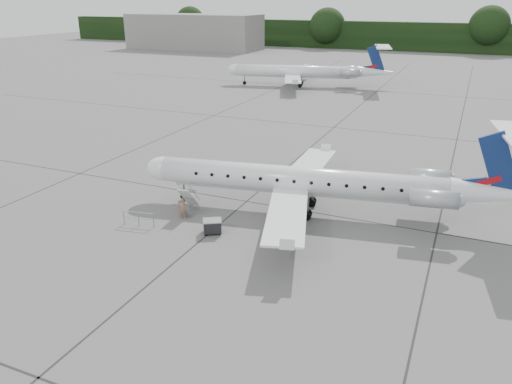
% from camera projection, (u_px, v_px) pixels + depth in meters
% --- Properties ---
extents(ground, '(320.00, 320.00, 0.00)m').
position_uv_depth(ground, '(286.00, 250.00, 30.91)').
color(ground, slate).
rests_on(ground, ground).
extents(treeline, '(260.00, 4.00, 8.00)m').
position_uv_depth(treeline, '(446.00, 38.00, 140.52)').
color(treeline, black).
rests_on(treeline, ground).
extents(terminal_building, '(40.00, 14.00, 10.00)m').
position_uv_depth(terminal_building, '(194.00, 32.00, 149.01)').
color(terminal_building, slate).
rests_on(terminal_building, ground).
extents(main_regional_jet, '(29.03, 23.03, 6.72)m').
position_uv_depth(main_regional_jet, '(298.00, 167.00, 35.43)').
color(main_regional_jet, white).
rests_on(main_regional_jet, ground).
extents(airstair, '(1.20, 2.27, 2.11)m').
position_uv_depth(airstair, '(189.00, 198.00, 36.09)').
color(airstair, white).
rests_on(airstair, ground).
extents(passenger, '(0.67, 0.60, 1.53)m').
position_uv_depth(passenger, '(183.00, 209.00, 35.08)').
color(passenger, '#90664E').
rests_on(passenger, ground).
extents(safety_railing, '(2.18, 0.47, 1.00)m').
position_uv_depth(safety_railing, '(139.00, 219.00, 34.06)').
color(safety_railing, gray).
rests_on(safety_railing, ground).
extents(baggage_cart, '(1.48, 1.40, 1.01)m').
position_uv_depth(baggage_cart, '(212.00, 226.00, 33.01)').
color(baggage_cart, black).
rests_on(baggage_cart, ground).
extents(bg_regional_left, '(30.95, 25.28, 7.13)m').
position_uv_depth(bg_regional_left, '(296.00, 65.00, 86.81)').
color(bg_regional_left, white).
rests_on(bg_regional_left, ground).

